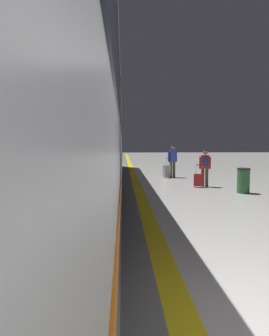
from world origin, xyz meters
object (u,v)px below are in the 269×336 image
(passenger_near, at_px, (205,165))
(suitcase_near, at_px, (199,180))
(high_speed_train, at_px, (78,122))
(passenger_mid, at_px, (173,159))
(suitcase_mid, at_px, (167,171))
(waste_bin, at_px, (243,181))

(passenger_near, relative_size, suitcase_near, 1.65)
(high_speed_train, xyz_separation_m, passenger_mid, (4.14, 5.40, -1.50))
(high_speed_train, height_order, passenger_near, high_speed_train)
(suitcase_mid, distance_m, waste_bin, 5.30)
(high_speed_train, relative_size, suitcase_mid, 27.46)
(passenger_near, bearing_deg, passenger_mid, 102.90)
(high_speed_train, xyz_separation_m, suitcase_near, (4.60, 1.80, -2.19))
(high_speed_train, height_order, suitcase_mid, high_speed_train)
(passenger_mid, height_order, waste_bin, passenger_mid)
(passenger_near, distance_m, waste_bin, 1.96)
(high_speed_train, distance_m, passenger_mid, 6.97)
(passenger_near, distance_m, passenger_mid, 3.48)
(passenger_near, bearing_deg, waste_bin, -60.43)
(passenger_mid, bearing_deg, high_speed_train, -127.48)
(passenger_near, height_order, suitcase_near, passenger_near)
(passenger_near, bearing_deg, high_speed_train, -157.81)
(passenger_near, height_order, passenger_mid, passenger_mid)
(waste_bin, bearing_deg, suitcase_near, 130.91)
(waste_bin, bearing_deg, passenger_near, 119.57)
(passenger_mid, xyz_separation_m, suitcase_mid, (-0.32, -0.16, -0.64))
(passenger_mid, distance_m, suitcase_mid, 0.74)
(passenger_mid, bearing_deg, suitcase_near, -82.70)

